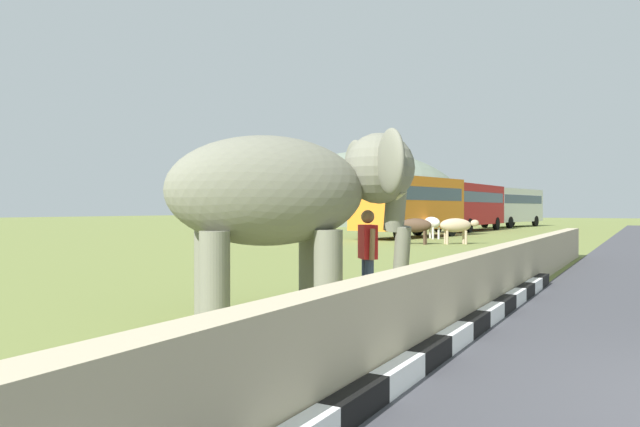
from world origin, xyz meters
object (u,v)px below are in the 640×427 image
object	(u,v)px
person_handler	(368,253)
cow_far	(431,223)
bus_white	(511,204)
cow_mid	(456,226)
bus_red	(468,204)
bus_orange	(410,202)
cow_near	(415,226)
elephant	(290,194)

from	to	relation	value
person_handler	cow_far	xyz separation A→B (m)	(22.18, 6.46, -0.06)
cow_far	bus_white	bearing A→B (deg)	1.30
cow_mid	bus_red	bearing A→B (deg)	13.55
bus_orange	cow_near	xyz separation A→B (m)	(-5.93, -2.51, -1.21)
bus_orange	cow_near	size ratio (longest dim) A/B	4.61
cow_near	cow_far	xyz separation A→B (m)	(5.29, 0.99, 0.00)
bus_red	bus_white	bearing A→B (deg)	-4.18
elephant	bus_white	xyz separation A→B (m)	(47.50, 6.32, 0.18)
bus_orange	bus_red	distance (m)	11.99
bus_orange	cow_mid	world-z (taller)	bus_orange
bus_red	cow_near	world-z (taller)	bus_red
cow_near	bus_orange	bearing A→B (deg)	22.95
person_handler	bus_orange	distance (m)	24.20
person_handler	bus_red	size ratio (longest dim) A/B	0.16
bus_white	cow_mid	distance (m)	28.37
bus_red	bus_white	xyz separation A→B (m)	(11.31, -0.83, -0.00)
person_handler	bus_red	distance (m)	35.70
bus_orange	bus_white	bearing A→B (deg)	-2.39
elephant	cow_mid	bearing A→B (deg)	9.05
bus_red	cow_mid	world-z (taller)	bus_red
bus_white	cow_near	size ratio (longest dim) A/B	5.10
bus_red	bus_orange	bearing A→B (deg)	179.30
bus_white	cow_near	bearing A→B (deg)	-176.99
bus_white	cow_far	size ratio (longest dim) A/B	5.74
cow_near	cow_far	distance (m)	5.38
bus_orange	cow_mid	size ratio (longest dim) A/B	4.93
elephant	bus_white	distance (m)	47.92
bus_orange	bus_red	bearing A→B (deg)	-0.70
bus_red	cow_mid	size ratio (longest dim) A/B	5.64
elephant	cow_mid	distance (m)	19.62
bus_orange	cow_far	size ratio (longest dim) A/B	5.19
bus_red	cow_near	distance (m)	18.11
elephant	cow_far	bearing A→B (deg)	13.76
bus_red	cow_near	bearing A→B (deg)	-172.48
person_handler	bus_white	world-z (taller)	bus_white
bus_red	cow_mid	bearing A→B (deg)	-166.45
person_handler	bus_orange	bearing A→B (deg)	19.27
bus_orange	bus_white	world-z (taller)	same
cow_near	person_handler	bearing A→B (deg)	-162.07
cow_near	cow_mid	world-z (taller)	same
cow_near	bus_white	bearing A→B (deg)	3.01
person_handler	cow_mid	world-z (taller)	person_handler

